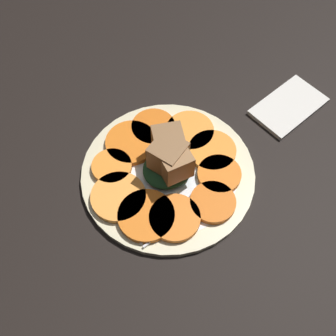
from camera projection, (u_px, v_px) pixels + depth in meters
table_slab at (168, 178)px, 67.16cm from camera, size 120.00×120.00×2.00cm
plate at (168, 173)px, 65.86cm from camera, size 27.08×27.08×1.05cm
carrot_slice_0 at (213, 202)px, 62.07cm from camera, size 6.84×6.84×0.89cm
carrot_slice_1 at (219, 174)px, 64.57cm from camera, size 6.77×6.77×0.89cm
carrot_slice_2 at (212, 151)px, 66.83cm from camera, size 7.62×7.62×0.89cm
carrot_slice_3 at (190, 131)px, 68.86cm from camera, size 7.83×7.83×0.89cm
carrot_slice_4 at (153, 127)px, 69.26cm from camera, size 7.22×7.22×0.89cm
carrot_slice_5 at (131, 143)px, 67.66cm from camera, size 8.31×8.31×0.89cm
carrot_slice_6 at (112, 167)px, 65.30cm from camera, size 6.25×6.25×0.89cm
carrot_slice_7 at (118, 197)px, 62.55cm from camera, size 8.29×8.29×0.89cm
carrot_slice_8 at (146, 216)px, 60.95cm from camera, size 8.36×8.36×0.89cm
carrot_slice_9 at (175, 218)px, 60.77cm from camera, size 7.51×7.51×0.89cm
center_pile at (169, 158)px, 62.59cm from camera, size 8.53×8.77×6.86cm
fork at (186, 205)px, 62.13cm from camera, size 19.00×2.38×0.40cm
napkin at (289, 106)px, 73.04cm from camera, size 12.81×7.69×0.80cm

